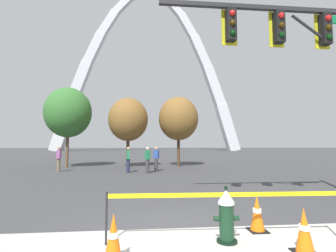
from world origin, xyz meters
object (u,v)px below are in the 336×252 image
at_px(fire_hydrant, 226,216).
at_px(monument_arch, 148,78).
at_px(pedestrian_walking_left, 59,159).
at_px(pedestrian_near_trees, 128,159).
at_px(traffic_signal_gantry, 315,56).
at_px(pedestrian_standing_center, 156,159).
at_px(traffic_cone_curb_edge, 304,231).
at_px(pedestrian_walking_right, 148,160).
at_px(traffic_cone_mid_sidewalk, 113,239).
at_px(traffic_cone_by_hydrant, 257,213).

bearing_deg(fire_hydrant, monument_arch, 90.72).
height_order(pedestrian_walking_left, pedestrian_near_trees, same).
distance_m(monument_arch, pedestrian_near_trees, 54.48).
distance_m(traffic_signal_gantry, pedestrian_standing_center, 11.00).
distance_m(traffic_cone_curb_edge, traffic_signal_gantry, 5.16).
relative_size(pedestrian_walking_right, pedestrian_near_trees, 1.00).
height_order(monument_arch, pedestrian_near_trees, monument_arch).
xyz_separation_m(traffic_cone_mid_sidewalk, pedestrian_walking_right, (0.60, 11.23, 0.46)).
bearing_deg(traffic_signal_gantry, traffic_cone_by_hydrant, -149.75).
bearing_deg(traffic_cone_by_hydrant, fire_hydrant, -149.30).
distance_m(traffic_cone_by_hydrant, pedestrian_standing_center, 11.21).
bearing_deg(pedestrian_walking_left, traffic_signal_gantry, -44.00).
xyz_separation_m(traffic_cone_curb_edge, pedestrian_near_trees, (-3.61, 11.59, 0.46)).
relative_size(monument_arch, pedestrian_walking_left, 32.02).
height_order(fire_hydrant, pedestrian_near_trees, pedestrian_near_trees).
xyz_separation_m(traffic_signal_gantry, pedestrian_near_trees, (-5.85, 9.07, -3.45)).
height_order(traffic_cone_by_hydrant, pedestrian_standing_center, pedestrian_standing_center).
height_order(traffic_cone_mid_sidewalk, pedestrian_walking_left, pedestrian_walking_left).
bearing_deg(pedestrian_near_trees, pedestrian_walking_left, 168.56).
relative_size(traffic_cone_curb_edge, pedestrian_standing_center, 0.46).
distance_m(fire_hydrant, pedestrian_standing_center, 11.60).
height_order(traffic_cone_mid_sidewalk, traffic_signal_gantry, traffic_signal_gantry).
bearing_deg(pedestrian_standing_center, traffic_signal_gantry, -66.97).
height_order(traffic_cone_by_hydrant, traffic_cone_curb_edge, same).
bearing_deg(pedestrian_walking_right, pedestrian_standing_center, 58.86).
bearing_deg(traffic_cone_curb_edge, pedestrian_walking_left, 122.93).
distance_m(traffic_cone_curb_edge, pedestrian_walking_right, 11.46).
xyz_separation_m(monument_arch, pedestrian_walking_left, (-6.22, -50.00, -19.32)).
distance_m(pedestrian_walking_right, pedestrian_near_trees, 1.26).
distance_m(fire_hydrant, pedestrian_walking_right, 10.71).
relative_size(fire_hydrant, traffic_signal_gantry, 0.15).
bearing_deg(pedestrian_near_trees, fire_hydrant, -77.14).
relative_size(pedestrian_walking_left, pedestrian_standing_center, 1.00).
relative_size(traffic_cone_mid_sidewalk, pedestrian_walking_left, 0.46).
bearing_deg(pedestrian_near_trees, traffic_cone_by_hydrant, -72.53).
relative_size(monument_arch, pedestrian_near_trees, 32.02).
bearing_deg(monument_arch, pedestrian_near_trees, -91.96).
relative_size(traffic_cone_curb_edge, monument_arch, 0.01).
distance_m(traffic_cone_by_hydrant, pedestrian_walking_left, 13.86).
bearing_deg(pedestrian_walking_left, traffic_cone_by_hydrant, -55.76).
relative_size(fire_hydrant, pedestrian_near_trees, 0.62).
relative_size(traffic_cone_curb_edge, traffic_signal_gantry, 0.11).
height_order(fire_hydrant, pedestrian_walking_left, pedestrian_walking_left).
xyz_separation_m(traffic_cone_by_hydrant, traffic_cone_mid_sidewalk, (-2.73, -1.08, 0.00)).
distance_m(fire_hydrant, pedestrian_walking_left, 13.83).
distance_m(traffic_signal_gantry, pedestrian_walking_left, 14.76).
distance_m(traffic_signal_gantry, monument_arch, 62.17).
relative_size(traffic_cone_by_hydrant, traffic_cone_curb_edge, 1.00).
relative_size(fire_hydrant, traffic_cone_mid_sidewalk, 1.36).
bearing_deg(pedestrian_near_trees, pedestrian_standing_center, 17.19).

